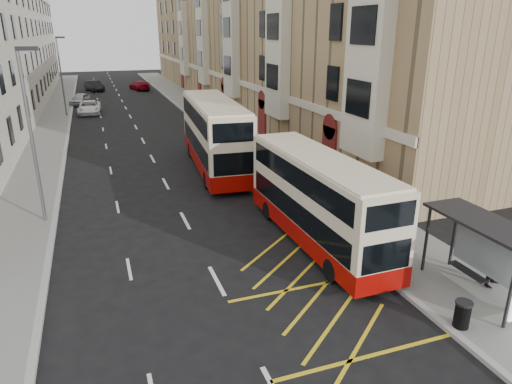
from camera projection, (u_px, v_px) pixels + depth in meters
name	position (u px, v px, depth m)	size (l,w,h in m)	color
ground	(252.00, 347.00, 13.42)	(200.00, 200.00, 0.00)	black
pavement_right	(228.00, 129.00, 42.53)	(4.00, 120.00, 0.15)	slate
pavement_left	(48.00, 142.00, 37.65)	(3.00, 120.00, 0.15)	slate
kerb_right	(207.00, 130.00, 41.90)	(0.25, 120.00, 0.15)	#9B9A95
kerb_left	(67.00, 140.00, 38.12)	(0.25, 120.00, 0.15)	#9B9A95
road_markings	(126.00, 109.00, 53.34)	(10.00, 110.00, 0.01)	silver
terrace_right	(245.00, 40.00, 55.84)	(10.75, 79.00, 15.25)	tan
bus_shelter	(495.00, 245.00, 14.98)	(1.65, 4.25, 2.70)	black
guard_railing	(342.00, 220.00, 20.20)	(0.06, 6.56, 1.01)	#BD0A12
street_lamp_near	(31.00, 128.00, 20.50)	(0.93, 0.18, 8.00)	slate
street_lamp_far	(61.00, 72.00, 47.12)	(0.93, 0.18, 8.00)	slate
double_decker_front	(318.00, 200.00, 19.37)	(2.42, 9.84, 3.91)	beige
double_decker_rear	(215.00, 135.00, 29.63)	(3.51, 11.64, 4.58)	beige
litter_bin	(462.00, 314.00, 13.96)	(0.53, 0.53, 0.88)	black
pedestrian_near	(406.00, 258.00, 16.35)	(0.68, 0.45, 1.88)	black
pedestrian_mid	(500.00, 261.00, 16.08)	(0.93, 0.72, 1.91)	black
pedestrian_far	(338.00, 209.00, 20.79)	(1.10, 0.46, 1.87)	black
white_van	(89.00, 107.00, 50.19)	(2.33, 5.05, 1.40)	white
car_silver	(80.00, 99.00, 56.10)	(1.65, 4.11, 1.40)	#AEB1B6
car_dark	(94.00, 86.00, 68.63)	(1.64, 4.72, 1.55)	black
car_red	(139.00, 85.00, 69.78)	(1.99, 4.89, 1.42)	maroon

